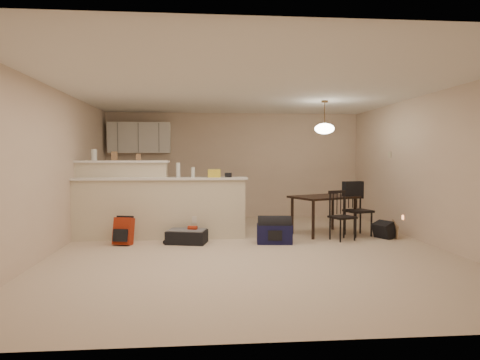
{
  "coord_description": "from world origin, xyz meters",
  "views": [
    {
      "loc": [
        -0.75,
        -6.72,
        1.44
      ],
      "look_at": [
        -0.1,
        0.7,
        1.05
      ],
      "focal_mm": 32.0,
      "sensor_mm": 36.0,
      "label": 1
    }
  ],
  "objects": [
    {
      "name": "bag_lump",
      "position": [
        -0.55,
        0.9,
        1.16
      ],
      "size": [
        0.22,
        0.18,
        0.14
      ],
      "primitive_type": "cube",
      "color": "#916E4B",
      "rests_on": "breakfast_bar"
    },
    {
      "name": "kitchen_counter",
      "position": [
        -2.0,
        3.19,
        0.45
      ],
      "size": [
        1.8,
        0.6,
        0.9
      ],
      "primitive_type": "cube",
      "color": "white",
      "rests_on": "ground"
    },
    {
      "name": "red_backpack",
      "position": [
        -2.06,
        0.43,
        0.22
      ],
      "size": [
        0.33,
        0.25,
        0.45
      ],
      "primitive_type": "cube",
      "rotation": [
        0.0,
        0.0,
        -0.24
      ],
      "color": "#A02912",
      "rests_on": "ground"
    },
    {
      "name": "breakfast_bar",
      "position": [
        -1.76,
        0.98,
        0.61
      ],
      "size": [
        3.08,
        0.58,
        1.39
      ],
      "color": "beige",
      "rests_on": "ground"
    },
    {
      "name": "upper_cabinets",
      "position": [
        -2.2,
        3.32,
        1.9
      ],
      "size": [
        1.4,
        0.34,
        0.7
      ],
      "primitive_type": "cube",
      "color": "white",
      "rests_on": "room"
    },
    {
      "name": "bottle_b",
      "position": [
        -0.92,
        0.9,
        1.18
      ],
      "size": [
        0.06,
        0.06,
        0.18
      ],
      "primitive_type": "cylinder",
      "color": "silver",
      "rests_on": "breakfast_bar"
    },
    {
      "name": "suitcase",
      "position": [
        -1.02,
        0.45,
        0.11
      ],
      "size": [
        0.72,
        0.55,
        0.22
      ],
      "primitive_type": "cube",
      "rotation": [
        0.0,
        0.0,
        -0.23
      ],
      "color": "black",
      "rests_on": "ground"
    },
    {
      "name": "cardboard_sheet",
      "position": [
        2.68,
        0.61,
        0.14
      ],
      "size": [
        0.08,
        0.36,
        0.28
      ],
      "primitive_type": "cube",
      "rotation": [
        0.0,
        0.0,
        1.39
      ],
      "color": "#916E4B",
      "rests_on": "ground"
    },
    {
      "name": "cereal_box",
      "position": [
        -2.33,
        1.12,
        1.47
      ],
      "size": [
        0.1,
        0.07,
        0.16
      ],
      "primitive_type": "cube",
      "color": "#916E4B",
      "rests_on": "breakfast_bar"
    },
    {
      "name": "dining_table",
      "position": [
        1.51,
        1.1,
        0.63
      ],
      "size": [
        1.37,
        1.18,
        0.72
      ],
      "rotation": [
        0.0,
        0.0,
        0.43
      ],
      "color": "black",
      "rests_on": "ground"
    },
    {
      "name": "jar",
      "position": [
        -2.68,
        1.12,
        1.49
      ],
      "size": [
        0.1,
        0.1,
        0.2
      ],
      "primitive_type": "cylinder",
      "color": "silver",
      "rests_on": "breakfast_bar"
    },
    {
      "name": "navy_duffel",
      "position": [
        0.45,
        0.32,
        0.16
      ],
      "size": [
        0.61,
        0.38,
        0.32
      ],
      "primitive_type": "cube",
      "rotation": [
        0.0,
        0.0,
        -0.1
      ],
      "color": "#121239",
      "rests_on": "ground"
    },
    {
      "name": "room",
      "position": [
        0.0,
        0.0,
        1.25
      ],
      "size": [
        7.0,
        7.02,
        2.5
      ],
      "color": "beige",
      "rests_on": "ground"
    },
    {
      "name": "bottle_a",
      "position": [
        -1.18,
        0.9,
        1.22
      ],
      "size": [
        0.07,
        0.07,
        0.26
      ],
      "primitive_type": "cylinder",
      "color": "silver",
      "rests_on": "breakfast_bar"
    },
    {
      "name": "dining_chair_far",
      "position": [
        2.11,
        0.9,
        0.49
      ],
      "size": [
        0.52,
        0.51,
        0.98
      ],
      "primitive_type": null,
      "rotation": [
        0.0,
        0.0,
        0.28
      ],
      "color": "black",
      "rests_on": "ground"
    },
    {
      "name": "small_box",
      "position": [
        -1.9,
        1.12,
        1.45
      ],
      "size": [
        0.08,
        0.06,
        0.12
      ],
      "primitive_type": "cube",
      "color": "#916E4B",
      "rests_on": "breakfast_bar"
    },
    {
      "name": "thermostat",
      "position": [
        2.98,
        1.55,
        1.5
      ],
      "size": [
        0.02,
        0.12,
        0.12
      ],
      "primitive_type": "cube",
      "color": "beige",
      "rests_on": "room"
    },
    {
      "name": "dining_chair_near",
      "position": [
        1.67,
        0.49,
        0.43
      ],
      "size": [
        0.48,
        0.47,
        0.86
      ],
      "primitive_type": null,
      "rotation": [
        0.0,
        0.0,
        0.35
      ],
      "color": "black",
      "rests_on": "ground"
    },
    {
      "name": "pouch",
      "position": [
        -0.29,
        0.9,
        1.13
      ],
      "size": [
        0.12,
        0.1,
        0.08
      ],
      "primitive_type": "cube",
      "color": "#916E4B",
      "rests_on": "breakfast_bar"
    },
    {
      "name": "black_daypack",
      "position": [
        2.48,
        0.61,
        0.14
      ],
      "size": [
        0.35,
        0.39,
        0.28
      ],
      "primitive_type": "cube",
      "rotation": [
        0.0,
        0.0,
        2.04
      ],
      "color": "black",
      "rests_on": "ground"
    },
    {
      "name": "pendant_lamp",
      "position": [
        1.51,
        1.1,
        1.99
      ],
      "size": [
        0.36,
        0.36,
        0.62
      ],
      "color": "brown",
      "rests_on": "room"
    }
  ]
}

